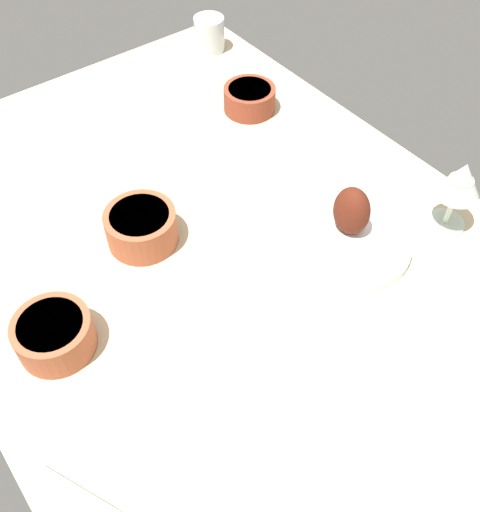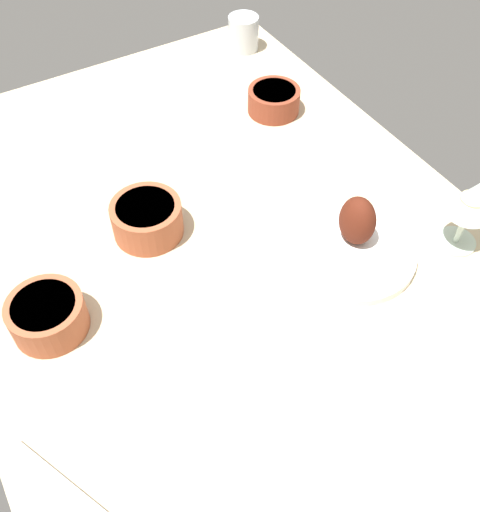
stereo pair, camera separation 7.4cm
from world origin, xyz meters
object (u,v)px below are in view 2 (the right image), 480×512
object	(u,v)px
bowl_pasta	(47,315)
bowl_potatoes	(147,218)
plate_center_main	(352,242)
water_tumbler	(243,33)
fork_loose	(67,484)
bowl_sauce	(274,100)
wine_glass	(472,202)

from	to	relation	value
bowl_pasta	bowl_potatoes	bearing A→B (deg)	-63.76
plate_center_main	water_tumbler	distance (cm)	68.18
bowl_potatoes	water_tumbler	bearing A→B (deg)	-46.23
bowl_potatoes	water_tumbler	xyz separation A→B (cm)	(43.90, -45.83, 0.57)
bowl_pasta	fork_loose	bearing A→B (deg)	165.37
plate_center_main	bowl_potatoes	world-z (taller)	plate_center_main
bowl_sauce	fork_loose	world-z (taller)	bowl_sauce
bowl_sauce	water_tumbler	bearing A→B (deg)	-16.64
wine_glass	fork_loose	distance (cm)	73.43
bowl_potatoes	plate_center_main	bearing A→B (deg)	-128.09
wine_glass	plate_center_main	bearing A→B (deg)	65.24
bowl_potatoes	bowl_sauce	bearing A→B (deg)	-63.97
water_tumbler	fork_loose	bearing A→B (deg)	136.96
wine_glass	water_tumbler	world-z (taller)	wine_glass
plate_center_main	fork_loose	size ratio (longest dim) A/B	1.19
bowl_potatoes	bowl_pasta	size ratio (longest dim) A/B	1.05
wine_glass	water_tumbler	xyz separation A→B (cm)	(73.57, -1.00, -5.92)
bowl_pasta	wine_glass	size ratio (longest dim) A/B	0.83
wine_glass	bowl_pasta	bearing A→B (deg)	73.92
bowl_sauce	plate_center_main	bearing A→B (deg)	165.62
bowl_sauce	fork_loose	size ratio (longest dim) A/B	0.59
bowl_pasta	wine_glass	xyz separation A→B (cm)	(-19.10, -66.26, 6.72)
bowl_pasta	water_tumbler	bearing A→B (deg)	-51.00
water_tumbler	wine_glass	bearing A→B (deg)	179.22
water_tumbler	fork_loose	world-z (taller)	water_tumbler
bowl_potatoes	water_tumbler	world-z (taller)	water_tumbler
bowl_potatoes	fork_loose	size ratio (longest dim) A/B	0.65
bowl_pasta	water_tumbler	distance (cm)	86.55
bowl_sauce	water_tumbler	size ratio (longest dim) A/B	1.38
bowl_sauce	water_tumbler	world-z (taller)	water_tumbler
bowl_potatoes	wine_glass	xyz separation A→B (cm)	(-29.67, -44.82, 6.49)
plate_center_main	fork_loose	bearing A→B (deg)	103.21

